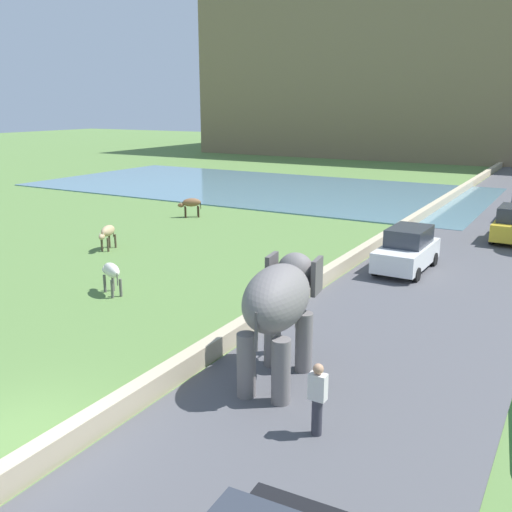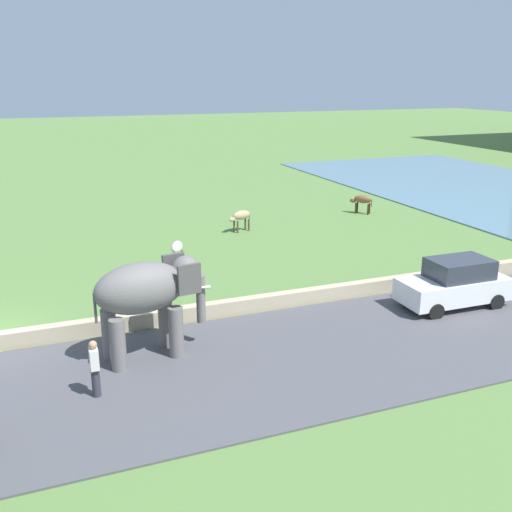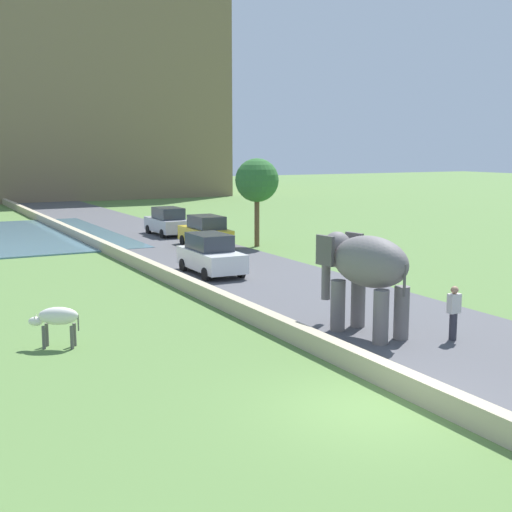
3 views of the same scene
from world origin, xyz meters
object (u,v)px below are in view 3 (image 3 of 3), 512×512
Objects in this scene: car_white at (211,255)px; cow_white at (57,318)px; person_beside_elephant at (454,312)px; car_silver at (168,222)px; car_yellow at (206,232)px; elephant at (364,267)px.

car_white is 2.90× the size of cow_white.
person_beside_elephant is 0.41× the size of car_silver.
car_white is 8.33m from car_yellow.
elephant is 24.91m from car_silver.
elephant reaches higher than car_yellow.
elephant is 0.88× the size of car_white.
person_beside_elephant is (1.81, -1.81, -1.16)m from elephant.
cow_white is at bearing -117.79° from car_silver.
car_white is 1.01× the size of car_yellow.
cow_white is at bearing -135.58° from car_white.
elephant reaches higher than person_beside_elephant.
cow_white is at bearing -125.86° from car_yellow.
car_white reaches higher than person_beside_elephant.
person_beside_elephant is at bearing -93.80° from car_yellow.
person_beside_elephant is 20.64m from car_yellow.
car_silver reaches higher than person_beside_elephant.
car_yellow reaches higher than cow_white.
car_yellow is 19.59m from cow_white.
car_white is at bearing 89.83° from elephant.
car_white is at bearing 44.42° from cow_white.
car_white reaches higher than cow_white.
car_yellow is at bearing 86.20° from person_beside_elephant.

